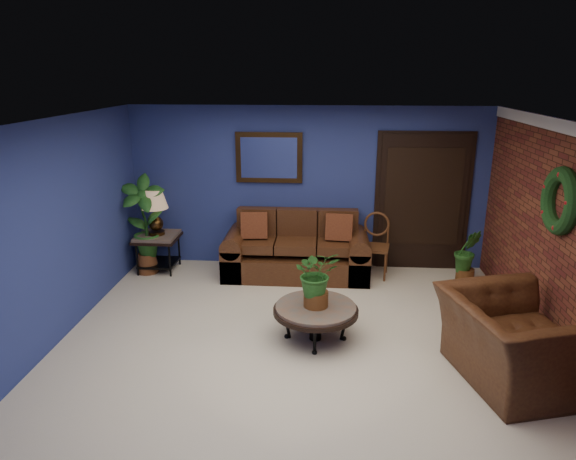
# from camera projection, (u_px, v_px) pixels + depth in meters

# --- Properties ---
(floor) EXTENTS (5.50, 5.50, 0.00)m
(floor) POSITION_uv_depth(u_px,v_px,m) (299.00, 340.00, 5.93)
(floor) COLOR beige
(floor) RESTS_ON ground
(wall_back) EXTENTS (5.50, 0.04, 2.50)m
(wall_back) POSITION_uv_depth(u_px,v_px,m) (308.00, 188.00, 7.94)
(wall_back) COLOR navy
(wall_back) RESTS_ON ground
(wall_left) EXTENTS (0.04, 5.00, 2.50)m
(wall_left) POSITION_uv_depth(u_px,v_px,m) (55.00, 232.00, 5.76)
(wall_left) COLOR navy
(wall_left) RESTS_ON ground
(wall_right_brick) EXTENTS (0.04, 5.00, 2.50)m
(wall_right_brick) POSITION_uv_depth(u_px,v_px,m) (562.00, 244.00, 5.37)
(wall_right_brick) COLOR brown
(wall_right_brick) RESTS_ON ground
(ceiling) EXTENTS (5.50, 5.00, 0.02)m
(ceiling) POSITION_uv_depth(u_px,v_px,m) (300.00, 121.00, 5.19)
(ceiling) COLOR white
(ceiling) RESTS_ON wall_back
(wall_mirror) EXTENTS (1.02, 0.06, 0.77)m
(wall_mirror) POSITION_uv_depth(u_px,v_px,m) (269.00, 158.00, 7.81)
(wall_mirror) COLOR #3F2710
(wall_mirror) RESTS_ON wall_back
(closet_door) EXTENTS (1.44, 0.06, 2.18)m
(closet_door) POSITION_uv_depth(u_px,v_px,m) (422.00, 203.00, 7.85)
(closet_door) COLOR black
(closet_door) RESTS_ON wall_back
(wreath) EXTENTS (0.16, 0.72, 0.72)m
(wreath) POSITION_uv_depth(u_px,v_px,m) (560.00, 201.00, 5.29)
(wreath) COLOR black
(wreath) RESTS_ON wall_right_brick
(sofa) EXTENTS (2.17, 0.94, 0.98)m
(sofa) POSITION_uv_depth(u_px,v_px,m) (297.00, 253.00, 7.83)
(sofa) COLOR #482914
(sofa) RESTS_ON ground
(coffee_table) EXTENTS (0.98, 0.98, 0.42)m
(coffee_table) POSITION_uv_depth(u_px,v_px,m) (316.00, 310.00, 5.87)
(coffee_table) COLOR #544E49
(coffee_table) RESTS_ON ground
(end_table) EXTENTS (0.64, 0.64, 0.58)m
(end_table) POSITION_uv_depth(u_px,v_px,m) (158.00, 243.00, 7.92)
(end_table) COLOR #544E49
(end_table) RESTS_ON ground
(table_lamp) EXTENTS (0.40, 0.40, 0.67)m
(table_lamp) POSITION_uv_depth(u_px,v_px,m) (155.00, 207.00, 7.75)
(table_lamp) COLOR #3F2710
(table_lamp) RESTS_ON end_table
(side_chair) EXTENTS (0.47, 0.47, 0.96)m
(side_chair) POSITION_uv_depth(u_px,v_px,m) (375.00, 240.00, 7.72)
(side_chair) COLOR brown
(side_chair) RESTS_ON ground
(armchair) EXTENTS (1.47, 1.59, 0.87)m
(armchair) POSITION_uv_depth(u_px,v_px,m) (513.00, 342.00, 5.05)
(armchair) COLOR #482914
(armchair) RESTS_ON ground
(coffee_plant) EXTENTS (0.59, 0.54, 0.68)m
(coffee_plant) POSITION_uv_depth(u_px,v_px,m) (316.00, 276.00, 5.74)
(coffee_plant) COLOR brown
(coffee_plant) RESTS_ON coffee_table
(floor_plant) EXTENTS (0.37, 0.30, 0.81)m
(floor_plant) POSITION_uv_depth(u_px,v_px,m) (467.00, 255.00, 7.47)
(floor_plant) COLOR brown
(floor_plant) RESTS_ON ground
(tall_plant) EXTENTS (0.71, 0.52, 1.52)m
(tall_plant) POSITION_uv_depth(u_px,v_px,m) (144.00, 221.00, 7.72)
(tall_plant) COLOR brown
(tall_plant) RESTS_ON ground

